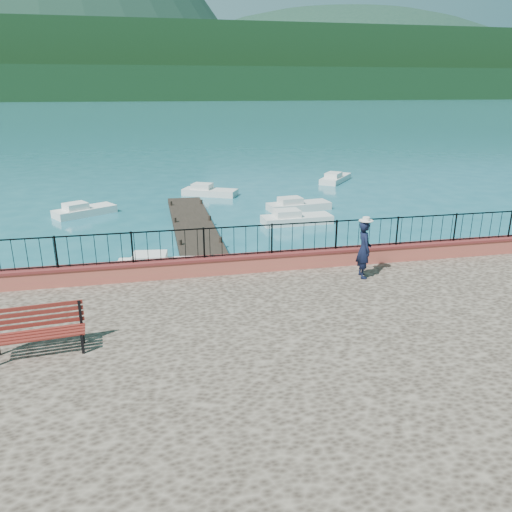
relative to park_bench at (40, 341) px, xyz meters
name	(u,v)px	position (x,y,z in m)	size (l,w,h in m)	color
ground	(315,357)	(6.69, 0.52, -1.52)	(2000.00, 2000.00, 0.00)	#19596B
parapet	(280,261)	(6.69, 4.22, -0.03)	(28.00, 0.46, 0.58)	#A9513D
railing	(281,238)	(6.69, 4.22, 0.73)	(27.00, 0.05, 0.95)	black
dock	(196,235)	(4.69, 12.52, -1.37)	(2.00, 16.00, 0.30)	#2D231C
far_forest	(150,84)	(6.69, 300.52, 7.48)	(900.00, 60.00, 18.00)	black
foothills	(148,64)	(6.69, 360.52, 20.48)	(900.00, 120.00, 44.00)	black
companion_hill	(342,94)	(226.69, 560.52, -1.52)	(448.00, 384.00, 180.00)	#142D23
park_bench	(40,341)	(0.00, 0.00, 0.00)	(2.01, 0.82, 1.09)	black
person	(364,249)	(9.04, 2.99, 0.59)	(0.67, 0.44, 1.83)	black
hat	(366,219)	(9.04, 2.99, 1.57)	(0.44, 0.44, 0.12)	silver
boat_0	(164,262)	(3.00, 8.00, -1.12)	(3.70, 1.30, 0.80)	silver
boat_1	(297,216)	(10.21, 14.08, -1.12)	(3.73, 1.30, 0.80)	silver
boat_2	(299,203)	(11.23, 17.10, -1.12)	(3.73, 1.30, 0.80)	silver
boat_3	(84,208)	(-1.09, 18.40, -1.12)	(3.39, 1.30, 0.80)	white
boat_4	(210,189)	(6.58, 22.35, -1.12)	(3.63, 1.30, 0.80)	silver
boat_5	(336,176)	(16.75, 25.54, -1.12)	(4.00, 1.30, 0.80)	silver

